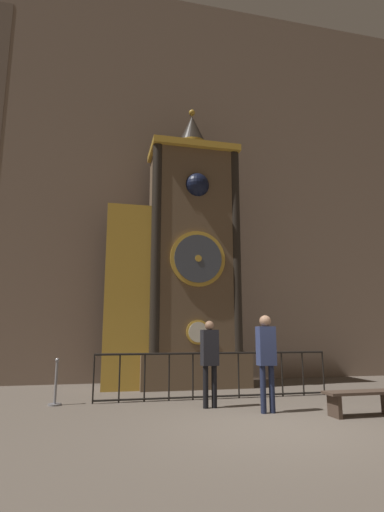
{
  "coord_description": "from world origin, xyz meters",
  "views": [
    {
      "loc": [
        -2.89,
        -6.25,
        1.5
      ],
      "look_at": [
        -0.23,
        5.21,
        3.76
      ],
      "focal_mm": 28.0,
      "sensor_mm": 36.0,
      "label": 1
    }
  ],
  "objects_px": {
    "clock_tower": "(179,265)",
    "visitor_near": "(210,355)",
    "visitor_bench": "(362,398)",
    "visitor_far": "(266,353)",
    "stanchion_post": "(55,390)"
  },
  "relations": [
    {
      "from": "visitor_near",
      "to": "visitor_bench",
      "type": "relative_size",
      "value": 1.22
    },
    {
      "from": "clock_tower",
      "to": "stanchion_post",
      "type": "relative_size",
      "value": 8.9
    },
    {
      "from": "clock_tower",
      "to": "visitor_far",
      "type": "bearing_deg",
      "value": -76.96
    },
    {
      "from": "clock_tower",
      "to": "visitor_near",
      "type": "height_order",
      "value": "clock_tower"
    },
    {
      "from": "visitor_far",
      "to": "clock_tower",
      "type": "bearing_deg",
      "value": 101.46
    },
    {
      "from": "visitor_far",
      "to": "visitor_bench",
      "type": "xyz_separation_m",
      "value": [
        1.57,
        -0.64,
        -0.8
      ]
    },
    {
      "from": "clock_tower",
      "to": "visitor_far",
      "type": "relative_size",
      "value": 4.68
    },
    {
      "from": "visitor_near",
      "to": "stanchion_post",
      "type": "relative_size",
      "value": 1.8
    },
    {
      "from": "visitor_far",
      "to": "stanchion_post",
      "type": "height_order",
      "value": "visitor_far"
    },
    {
      "from": "visitor_far",
      "to": "stanchion_post",
      "type": "relative_size",
      "value": 1.9
    },
    {
      "from": "visitor_near",
      "to": "stanchion_post",
      "type": "height_order",
      "value": "visitor_near"
    },
    {
      "from": "visitor_far",
      "to": "visitor_bench",
      "type": "height_order",
      "value": "visitor_far"
    },
    {
      "from": "clock_tower",
      "to": "stanchion_post",
      "type": "xyz_separation_m",
      "value": [
        -3.09,
        -2.24,
        -3.15
      ]
    },
    {
      "from": "visitor_near",
      "to": "visitor_far",
      "type": "xyz_separation_m",
      "value": [
        0.93,
        -0.75,
        0.08
      ]
    },
    {
      "from": "visitor_near",
      "to": "stanchion_post",
      "type": "bearing_deg",
      "value": 157.06
    }
  ]
}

